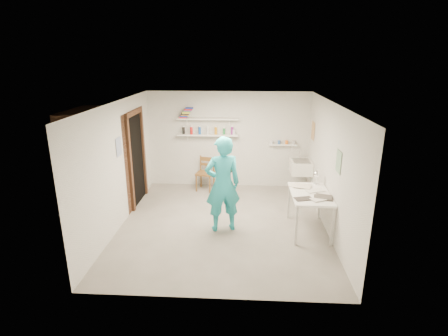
# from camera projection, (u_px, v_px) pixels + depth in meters

# --- Properties ---
(floor) EXTENTS (4.00, 4.50, 0.02)m
(floor) POSITION_uv_depth(u_px,v_px,m) (223.00, 225.00, 6.96)
(floor) COLOR slate
(floor) RESTS_ON ground
(ceiling) EXTENTS (4.00, 4.50, 0.02)m
(ceiling) POSITION_uv_depth(u_px,v_px,m) (223.00, 102.00, 6.22)
(ceiling) COLOR silver
(ceiling) RESTS_ON wall_back
(wall_back) EXTENTS (4.00, 0.02, 2.40)m
(wall_back) POSITION_uv_depth(u_px,v_px,m) (228.00, 140.00, 8.74)
(wall_back) COLOR silver
(wall_back) RESTS_ON ground
(wall_front) EXTENTS (4.00, 0.02, 2.40)m
(wall_front) POSITION_uv_depth(u_px,v_px,m) (212.00, 220.00, 4.44)
(wall_front) COLOR silver
(wall_front) RESTS_ON ground
(wall_left) EXTENTS (0.02, 4.50, 2.40)m
(wall_left) POSITION_uv_depth(u_px,v_px,m) (118.00, 165.00, 6.70)
(wall_left) COLOR silver
(wall_left) RESTS_ON ground
(wall_right) EXTENTS (0.02, 4.50, 2.40)m
(wall_right) POSITION_uv_depth(u_px,v_px,m) (331.00, 169.00, 6.48)
(wall_right) COLOR silver
(wall_right) RESTS_ON ground
(doorway_recess) EXTENTS (0.02, 0.90, 2.00)m
(doorway_recess) POSITION_uv_depth(u_px,v_px,m) (136.00, 160.00, 7.76)
(doorway_recess) COLOR black
(doorway_recess) RESTS_ON wall_left
(corridor_box) EXTENTS (1.40, 1.50, 2.10)m
(corridor_box) POSITION_uv_depth(u_px,v_px,m) (105.00, 157.00, 7.78)
(corridor_box) COLOR brown
(corridor_box) RESTS_ON ground
(door_lintel) EXTENTS (0.06, 1.05, 0.10)m
(door_lintel) POSITION_uv_depth(u_px,v_px,m) (134.00, 113.00, 7.44)
(door_lintel) COLOR brown
(door_lintel) RESTS_ON wall_left
(door_jamb_near) EXTENTS (0.06, 0.10, 2.00)m
(door_jamb_near) POSITION_uv_depth(u_px,v_px,m) (130.00, 166.00, 7.28)
(door_jamb_near) COLOR brown
(door_jamb_near) RESTS_ON ground
(door_jamb_far) EXTENTS (0.06, 0.10, 2.00)m
(door_jamb_far) POSITION_uv_depth(u_px,v_px,m) (144.00, 154.00, 8.23)
(door_jamb_far) COLOR brown
(door_jamb_far) RESTS_ON ground
(shelf_lower) EXTENTS (1.50, 0.22, 0.03)m
(shelf_lower) POSITION_uv_depth(u_px,v_px,m) (208.00, 135.00, 8.60)
(shelf_lower) COLOR white
(shelf_lower) RESTS_ON wall_back
(shelf_upper) EXTENTS (1.50, 0.22, 0.03)m
(shelf_upper) POSITION_uv_depth(u_px,v_px,m) (208.00, 119.00, 8.48)
(shelf_upper) COLOR white
(shelf_upper) RESTS_ON wall_back
(ledge_shelf) EXTENTS (0.70, 0.14, 0.03)m
(ledge_shelf) POSITION_uv_depth(u_px,v_px,m) (283.00, 145.00, 8.61)
(ledge_shelf) COLOR white
(ledge_shelf) RESTS_ON wall_back
(poster_left) EXTENTS (0.01, 0.28, 0.36)m
(poster_left) POSITION_uv_depth(u_px,v_px,m) (119.00, 147.00, 6.64)
(poster_left) COLOR #334C7F
(poster_left) RESTS_ON wall_left
(poster_right_a) EXTENTS (0.01, 0.34, 0.42)m
(poster_right_a) POSITION_uv_depth(u_px,v_px,m) (313.00, 131.00, 8.09)
(poster_right_a) COLOR #995933
(poster_right_a) RESTS_ON wall_right
(poster_right_b) EXTENTS (0.01, 0.30, 0.38)m
(poster_right_b) POSITION_uv_depth(u_px,v_px,m) (339.00, 162.00, 5.87)
(poster_right_b) COLOR #3F724C
(poster_right_b) RESTS_ON wall_right
(belfast_sink) EXTENTS (0.48, 0.60, 0.30)m
(belfast_sink) POSITION_uv_depth(u_px,v_px,m) (301.00, 167.00, 8.26)
(belfast_sink) COLOR white
(belfast_sink) RESTS_ON wall_right
(man) EXTENTS (0.77, 0.61, 1.84)m
(man) POSITION_uv_depth(u_px,v_px,m) (223.00, 184.00, 6.49)
(man) COLOR #23A6B2
(man) RESTS_ON ground
(wall_clock) EXTENTS (0.33, 0.13, 0.33)m
(wall_clock) POSITION_uv_depth(u_px,v_px,m) (227.00, 165.00, 6.60)
(wall_clock) COLOR #CAC48A
(wall_clock) RESTS_ON man
(wooden_chair) EXTENTS (0.49, 0.47, 0.87)m
(wooden_chair) POSITION_uv_depth(u_px,v_px,m) (205.00, 173.00, 8.63)
(wooden_chair) COLOR brown
(wooden_chair) RESTS_ON ground
(work_table) EXTENTS (0.70, 1.17, 0.78)m
(work_table) POSITION_uv_depth(u_px,v_px,m) (309.00, 212.00, 6.57)
(work_table) COLOR white
(work_table) RESTS_ON ground
(desk_lamp) EXTENTS (0.15, 0.15, 0.15)m
(desk_lamp) POSITION_uv_depth(u_px,v_px,m) (317.00, 174.00, 6.82)
(desk_lamp) COLOR white
(desk_lamp) RESTS_ON work_table
(spray_cans) EXTENTS (1.26, 0.06, 0.17)m
(spray_cans) POSITION_uv_depth(u_px,v_px,m) (208.00, 131.00, 8.57)
(spray_cans) COLOR black
(spray_cans) RESTS_ON shelf_lower
(book_stack) EXTENTS (0.34, 0.14, 0.25)m
(book_stack) POSITION_uv_depth(u_px,v_px,m) (186.00, 113.00, 8.46)
(book_stack) COLOR red
(book_stack) RESTS_ON shelf_upper
(ledge_pots) EXTENTS (0.48, 0.07, 0.09)m
(ledge_pots) POSITION_uv_depth(u_px,v_px,m) (283.00, 142.00, 8.59)
(ledge_pots) COLOR silver
(ledge_pots) RESTS_ON ledge_shelf
(papers) EXTENTS (0.30, 0.22, 0.03)m
(papers) POSITION_uv_depth(u_px,v_px,m) (311.00, 192.00, 6.45)
(papers) COLOR silver
(papers) RESTS_ON work_table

